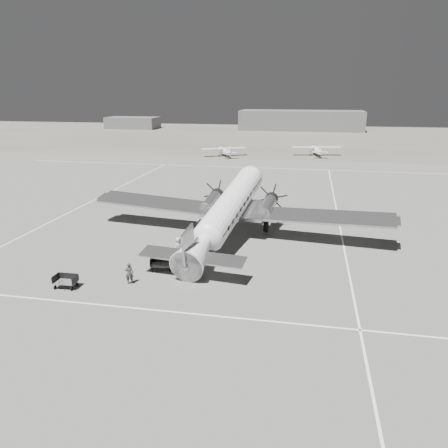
{
  "coord_description": "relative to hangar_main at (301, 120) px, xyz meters",
  "views": [
    {
      "loc": [
        8.53,
        -37.53,
        13.36
      ],
      "look_at": [
        1.56,
        -1.91,
        2.2
      ],
      "focal_mm": 35.0,
      "sensor_mm": 36.0,
      "label": 1
    }
  ],
  "objects": [
    {
      "name": "grass_infield",
      "position": [
        -5.0,
        -25.0,
        -3.3
      ],
      "size": [
        260.0,
        90.0,
        0.01
      ],
      "primitive_type": "cube",
      "color": "#6A6759",
      "rests_on": "ground"
    },
    {
      "name": "ground",
      "position": [
        -5.0,
        -120.0,
        -3.3
      ],
      "size": [
        260.0,
        260.0,
        0.0
      ],
      "primitive_type": "plane",
      "color": "slate",
      "rests_on": "ground"
    },
    {
      "name": "light_plane_right",
      "position": [
        4.93,
        -62.77,
        -2.23
      ],
      "size": [
        11.68,
        10.12,
        2.15
      ],
      "primitive_type": null,
      "rotation": [
        0.0,
        0.0,
        0.18
      ],
      "color": "white",
      "rests_on": "ground"
    },
    {
      "name": "passenger",
      "position": [
        -6.81,
        -124.63,
        -2.48
      ],
      "size": [
        0.76,
        0.93,
        1.64
      ],
      "primitive_type": "imported",
      "rotation": [
        0.0,
        0.0,
        1.23
      ],
      "color": "#BDBCBA",
      "rests_on": "ground"
    },
    {
      "name": "light_plane_left",
      "position": [
        -13.94,
        -67.41,
        -2.3
      ],
      "size": [
        12.13,
        11.34,
        2.0
      ],
      "primitive_type": null,
      "rotation": [
        0.0,
        0.0,
        0.47
      ],
      "color": "white",
      "rests_on": "ground"
    },
    {
      "name": "taxi_line_left",
      "position": [
        -23.0,
        -110.0,
        -3.29
      ],
      "size": [
        0.15,
        60.0,
        0.01
      ],
      "primitive_type": "cube",
      "color": "white",
      "rests_on": "ground"
    },
    {
      "name": "taxi_line_horizon",
      "position": [
        -5.0,
        -80.0,
        -3.29
      ],
      "size": [
        90.0,
        0.15,
        0.01
      ],
      "primitive_type": "cube",
      "color": "white",
      "rests_on": "ground"
    },
    {
      "name": "shed_secondary",
      "position": [
        -60.0,
        -5.0,
        -1.3
      ],
      "size": [
        18.0,
        10.0,
        4.0
      ],
      "primitive_type": "cube",
      "color": "#575757",
      "rests_on": "ground"
    },
    {
      "name": "dc3_airliner",
      "position": [
        -3.44,
        -119.91,
        -0.48
      ],
      "size": [
        31.93,
        24.06,
        5.64
      ],
      "primitive_type": null,
      "rotation": [
        0.0,
        0.0,
        -0.12
      ],
      "color": "#B3B3B6",
      "rests_on": "ground"
    },
    {
      "name": "taxi_line_near",
      "position": [
        -5.0,
        -134.0,
        -3.29
      ],
      "size": [
        60.0,
        0.15,
        0.01
      ],
      "primitive_type": "cube",
      "color": "white",
      "rests_on": "ground"
    },
    {
      "name": "hangar_main",
      "position": [
        0.0,
        0.0,
        0.0
      ],
      "size": [
        42.0,
        14.0,
        6.6
      ],
      "color": "#5D5D5D",
      "rests_on": "ground"
    },
    {
      "name": "taxi_line_right",
      "position": [
        7.0,
        -120.0,
        -3.29
      ],
      "size": [
        0.15,
        80.0,
        0.01
      ],
      "primitive_type": "cube",
      "color": "white",
      "rests_on": "ground"
    },
    {
      "name": "baggage_cart_near",
      "position": [
        -7.2,
        -127.76,
        -2.8
      ],
      "size": [
        2.0,
        1.59,
        1.01
      ],
      "primitive_type": null,
      "rotation": [
        0.0,
        0.0,
        0.2
      ],
      "color": "#575757",
      "rests_on": "ground"
    },
    {
      "name": "ramp_agent",
      "position": [
        -7.08,
        -126.8,
        -2.49
      ],
      "size": [
        0.63,
        0.8,
        1.63
      ],
      "primitive_type": "imported",
      "rotation": [
        0.0,
        0.0,
        1.55
      ],
      "color": "beige",
      "rests_on": "ground"
    },
    {
      "name": "ground_crew",
      "position": [
        -8.67,
        -130.55,
        -2.5
      ],
      "size": [
        0.67,
        0.55,
        1.59
      ],
      "primitive_type": "imported",
      "rotation": [
        0.0,
        0.0,
        3.47
      ],
      "color": "#323232",
      "rests_on": "ground"
    },
    {
      "name": "baggage_cart_far",
      "position": [
        -12.82,
        -132.06,
        -2.83
      ],
      "size": [
        1.67,
        1.19,
        0.93
      ],
      "primitive_type": null,
      "rotation": [
        0.0,
        0.0,
        0.01
      ],
      "color": "#575757",
      "rests_on": "ground"
    }
  ]
}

